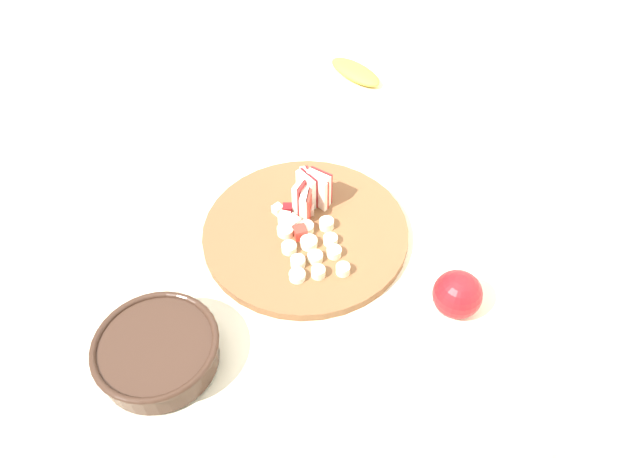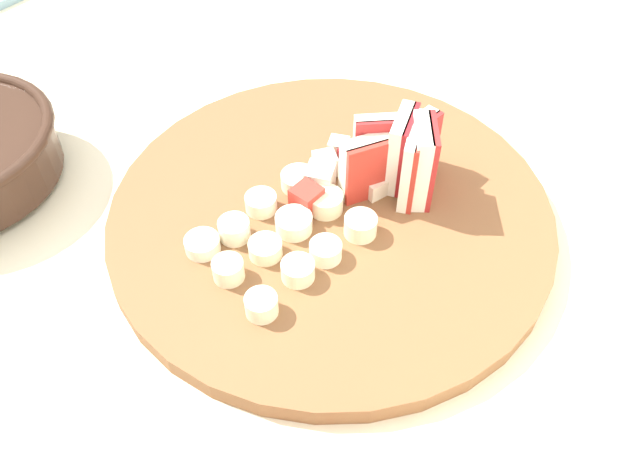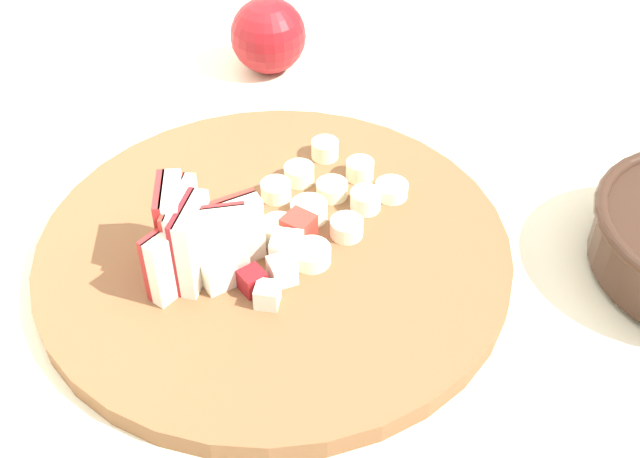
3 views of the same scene
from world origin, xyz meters
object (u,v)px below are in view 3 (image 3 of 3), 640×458
Objects in this scene: apple_dice_pile at (261,259)px; whole_apple at (268,36)px; apple_wedge_fan at (194,238)px; banana_slice_rows at (317,201)px; cutting_board at (274,250)px.

apple_dice_pile is 1.25× the size of whole_apple.
banana_slice_rows is at bearing -19.16° from apple_wedge_fan.
banana_slice_rows is (0.10, -0.03, -0.02)m from apple_wedge_fan.
cutting_board is 0.27m from whole_apple.
cutting_board is 2.55× the size of banana_slice_rows.
apple_dice_pile is at bearing -178.58° from banana_slice_rows.
whole_apple is (0.22, 0.16, 0.03)m from cutting_board.
apple_dice_pile is 0.68× the size of banana_slice_rows.
whole_apple is at bearing 25.65° from apple_wedge_fan.
apple_wedge_fan is 0.64× the size of banana_slice_rows.
banana_slice_rows is 0.24m from whole_apple.
whole_apple reaches higher than cutting_board.
apple_wedge_fan reaches higher than apple_dice_pile.
whole_apple reaches higher than apple_dice_pile.
apple_wedge_fan is (-0.05, 0.03, 0.04)m from cutting_board.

